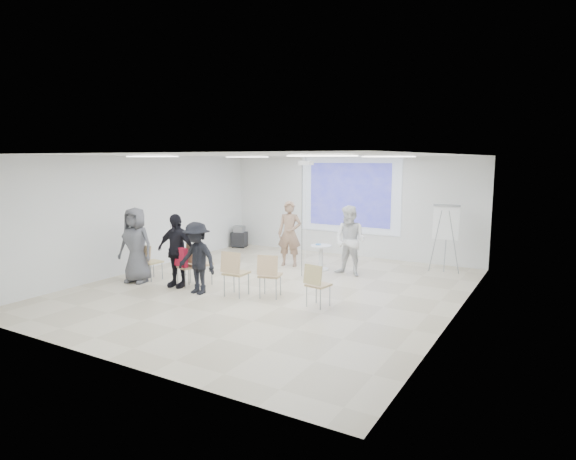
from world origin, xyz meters
The scene contains 30 objects.
floor centered at (0.00, 0.00, -0.05)m, with size 8.00×9.00×0.10m, color beige.
ceiling centered at (0.00, 0.00, 3.05)m, with size 8.00×9.00×0.10m, color white.
wall_back centered at (0.00, 4.55, 1.50)m, with size 8.00×0.10×3.00m, color silver.
wall_left centered at (-4.05, 0.00, 1.50)m, with size 0.10×9.00×3.00m, color silver.
wall_right centered at (4.05, 0.00, 1.50)m, with size 0.10×9.00×3.00m, color silver.
projection_halo centered at (0.00, 4.49, 1.85)m, with size 3.20×0.01×2.30m, color silver.
projection_image centered at (0.00, 4.47, 1.85)m, with size 2.60×0.01×1.90m, color #3234AB.
pedestal_table centered at (0.15, 2.26, 0.38)m, with size 0.73×0.73×0.69m.
player_left centered at (-0.82, 2.30, 1.01)m, with size 0.74×0.50×2.03m, color #9D7860.
player_right centered at (1.04, 2.12, 0.98)m, with size 0.94×0.75×1.96m, color white.
controller_left centered at (-0.64, 2.55, 1.34)m, with size 0.04×0.12×0.04m, color silver.
controller_right centered at (0.86, 2.37, 1.32)m, with size 0.04×0.13×0.04m, color silver.
chair_far_left centered at (-2.96, -0.79, 0.52)m, with size 0.46×0.48×0.88m.
chair_left_mid centered at (-1.84, -0.78, 0.53)m, with size 0.53×0.55×0.89m.
chair_left_inner centered at (-1.62, -0.60, 0.59)m, with size 0.56×0.59×0.99m.
chair_center centered at (-0.34, -0.89, 0.59)m, with size 0.49×0.53×0.99m.
chair_right_inner centered at (0.36, -0.60, 0.56)m, with size 0.55×0.58×0.94m.
chair_right_far centered at (1.51, -0.69, 0.52)m, with size 0.47×0.50×0.88m.
red_jacket centered at (-1.82, -0.92, 0.72)m, with size 0.46×0.10×0.44m, color #A7142B.
laptop centered at (-1.61, -0.49, 0.53)m, with size 0.36×0.27×0.03m, color black.
audience_left centered at (-1.98, -0.88, 0.97)m, with size 1.13×0.68×1.94m, color black.
audience_mid centered at (-1.19, -1.10, 0.89)m, with size 1.16×0.63×1.79m, color black.
audience_outer centered at (-3.09, -1.06, 1.00)m, with size 0.98×0.64×2.01m, color #57575C.
flipchart_easel centered at (3.04, 3.60, 1.31)m, with size 0.77×0.58×1.77m.
av_cart centered at (-3.68, 3.91, 0.33)m, with size 0.56×0.49×0.72m.
ceiling_projector centered at (0.10, 1.49, 2.69)m, with size 0.30×0.25×3.00m.
fluor_panel_nw centered at (-2.00, 2.00, 2.97)m, with size 1.20×0.30×0.02m, color white.
fluor_panel_ne centered at (2.00, 2.00, 2.97)m, with size 1.20×0.30×0.02m, color white.
fluor_panel_sw centered at (-2.00, -1.50, 2.97)m, with size 1.20×0.30×0.02m, color white.
fluor_panel_se centered at (2.00, -1.50, 2.97)m, with size 1.20×0.30×0.02m, color white.
Camera 1 is at (5.66, -8.94, 2.92)m, focal length 30.00 mm.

